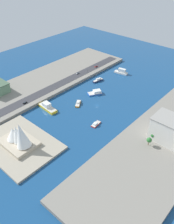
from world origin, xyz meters
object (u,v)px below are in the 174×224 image
tugboat_red (96,124)px  traffic_light_waterfront (87,71)px  ferry_white_commuter (121,72)px  catamaran_blue (96,93)px  suv_black (25,103)px  patrol_launch_navy (98,80)px  sedan_silver (78,73)px  pickup_red (96,66)px  water_taxi_orange (78,103)px  ferry_yellow_fast (48,107)px  opera_landmark (18,137)px  hotel_broad_white (170,130)px

tugboat_red → traffic_light_waterfront: 104.93m
ferry_white_commuter → catamaran_blue: bearing=97.5°
suv_black → catamaran_blue: bearing=-119.9°
traffic_light_waterfront → patrol_launch_navy: bearing=178.6°
ferry_white_commuter → sedan_silver: 60.57m
pickup_red → water_taxi_orange: bearing=117.6°
ferry_yellow_fast → catamaran_blue: (-18.45, -59.25, -0.78)m
patrol_launch_navy → tugboat_red: patrol_launch_navy is taller
patrol_launch_navy → sedan_silver: bearing=13.0°
pickup_red → sedan_silver: (4.62, 33.22, -0.02)m
patrol_launch_navy → catamaran_blue: size_ratio=0.91×
catamaran_blue → opera_landmark: (-7.57, 113.43, 9.18)m
water_taxi_orange → traffic_light_waterfront: traffic_light_waterfront is taller
opera_landmark → catamaran_blue: bearing=-86.2°
catamaran_blue → sedan_silver: 51.84m
water_taxi_orange → pickup_red: (43.26, -82.88, 3.31)m
pickup_red → sedan_silver: bearing=82.1°
pickup_red → opera_landmark: 173.71m
suv_black → traffic_light_waterfront: 98.65m
ferry_white_commuter → traffic_light_waterfront: traffic_light_waterfront is taller
sedan_silver → hotel_broad_white: bearing=164.5°
water_taxi_orange → catamaran_blue: bearing=-90.4°
water_taxi_orange → ferry_white_commuter: size_ratio=0.68×
water_taxi_orange → pickup_red: bearing=-62.4°
water_taxi_orange → traffic_light_waterfront: bearing=-56.9°
patrol_launch_navy → opera_landmark: bearing=100.5°
tugboat_red → suv_black: bearing=18.2°
water_taxi_orange → traffic_light_waterfront: size_ratio=2.13×
traffic_light_waterfront → ferry_white_commuter: bearing=-126.8°
patrol_launch_navy → traffic_light_waterfront: traffic_light_waterfront is taller
hotel_broad_white → traffic_light_waterfront: bearing=-19.3°
tugboat_red → water_taxi_orange: bearing=-21.4°
catamaran_blue → traffic_light_waterfront: (37.36, -26.66, 6.06)m
sedan_silver → opera_landmark: opera_landmark is taller
ferry_yellow_fast → opera_landmark: (-26.02, 54.18, 8.41)m
opera_landmark → patrol_launch_navy: bearing=-79.5°
patrol_launch_navy → hotel_broad_white: bearing=158.1°
pickup_red → ferry_white_commuter: bearing=-160.0°
catamaran_blue → water_taxi_orange: bearing=89.6°
tugboat_red → traffic_light_waterfront: bearing=-43.6°
ferry_yellow_fast → ferry_white_commuter: ferry_yellow_fast is taller
traffic_light_waterfront → opera_landmark: size_ratio=0.20×
tugboat_red → water_taxi_orange: size_ratio=0.91×
suv_black → opera_landmark: bearing=139.6°
ferry_yellow_fast → opera_landmark: opera_landmark is taller
ferry_yellow_fast → ferry_white_commuter: size_ratio=1.32×
ferry_yellow_fast → traffic_light_waterfront: bearing=-77.6°
ferry_white_commuter → tugboat_red: bearing=113.0°
patrol_launch_navy → pickup_red: pickup_red is taller
ferry_white_commuter → catamaran_blue: size_ratio=1.12×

